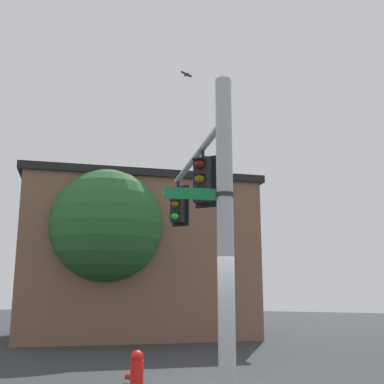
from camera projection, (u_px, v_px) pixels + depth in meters
signal_pole at (225, 229)px, 8.91m from camera, size 0.32×0.32×6.03m
mast_arm at (195, 158)px, 11.88m from camera, size 3.42×4.22×0.15m
traffic_light_nearest_pole at (203, 180)px, 10.89m from camera, size 0.54×0.49×1.31m
traffic_light_mid_inner at (178, 205)px, 13.94m from camera, size 0.54×0.49×1.31m
street_name_sign at (211, 194)px, 8.99m from camera, size 1.11×0.93×0.22m
bird_flying at (186, 74)px, 13.39m from camera, size 0.24×0.36×0.09m
storefront_building at (135, 259)px, 21.08m from camera, size 11.71×11.47×6.64m
tree_by_storefront at (107, 226)px, 18.12m from camera, size 4.31×4.31×6.51m
fire_hydrant at (137, 374)px, 8.53m from camera, size 0.35×0.24×0.82m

